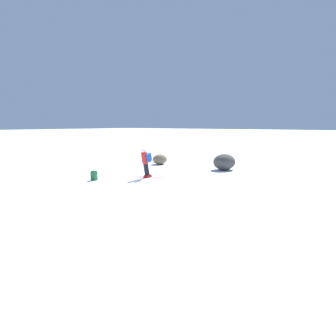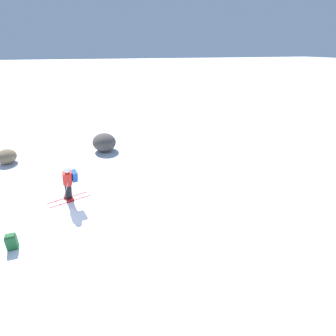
{
  "view_description": "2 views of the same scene",
  "coord_description": "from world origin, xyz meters",
  "px_view_note": "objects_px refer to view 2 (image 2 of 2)",
  "views": [
    {
      "loc": [
        11.93,
        11.91,
        2.93
      ],
      "look_at": [
        -1.19,
        1.56,
        0.67
      ],
      "focal_mm": 35.0,
      "sensor_mm": 36.0,
      "label": 1
    },
    {
      "loc": [
        8.47,
        1.08,
        5.56
      ],
      "look_at": [
        -1.21,
        4.14,
        0.89
      ],
      "focal_mm": 28.0,
      "sensor_mm": 36.0,
      "label": 2
    }
  ],
  "objects_px": {
    "skier": "(68,182)",
    "exposed_boulder_0": "(7,156)",
    "spare_backpack": "(12,242)",
    "exposed_boulder_1": "(104,142)"
  },
  "relations": [
    {
      "from": "skier",
      "to": "spare_backpack",
      "type": "xyz_separation_m",
      "value": [
        2.18,
        -1.67,
        -0.67
      ]
    },
    {
      "from": "skier",
      "to": "exposed_boulder_0",
      "type": "relative_size",
      "value": 1.49
    },
    {
      "from": "exposed_boulder_0",
      "to": "exposed_boulder_1",
      "type": "height_order",
      "value": "exposed_boulder_1"
    },
    {
      "from": "exposed_boulder_0",
      "to": "exposed_boulder_1",
      "type": "distance_m",
      "value": 5.09
    },
    {
      "from": "skier",
      "to": "spare_backpack",
      "type": "relative_size",
      "value": 3.38
    },
    {
      "from": "spare_backpack",
      "to": "exposed_boulder_0",
      "type": "height_order",
      "value": "exposed_boulder_0"
    },
    {
      "from": "skier",
      "to": "exposed_boulder_1",
      "type": "xyz_separation_m",
      "value": [
        -5.49,
        1.78,
        -0.4
      ]
    },
    {
      "from": "exposed_boulder_1",
      "to": "spare_backpack",
      "type": "bearing_deg",
      "value": -24.16
    },
    {
      "from": "exposed_boulder_1",
      "to": "skier",
      "type": "bearing_deg",
      "value": -17.93
    },
    {
      "from": "skier",
      "to": "exposed_boulder_0",
      "type": "distance_m",
      "value": 6.15
    }
  ]
}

